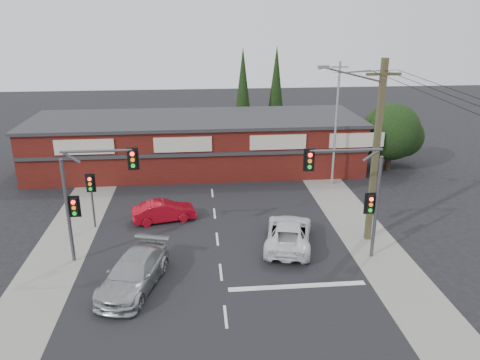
{
  "coord_description": "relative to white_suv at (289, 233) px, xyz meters",
  "views": [
    {
      "loc": [
        -0.96,
        -20.13,
        12.08
      ],
      "look_at": [
        1.23,
        3.0,
        3.79
      ],
      "focal_mm": 35.0,
      "sensor_mm": 36.0,
      "label": 1
    }
  ],
  "objects": [
    {
      "name": "utility_pole",
      "position": [
        4.49,
        0.32,
        4.68
      ],
      "size": [
        4.38,
        0.59,
        10.0
      ],
      "color": "#4C462A",
      "rests_on": "ground"
    },
    {
      "name": "traffic_mast_right",
      "position": [
        2.99,
        -1.66,
        3.23
      ],
      "size": [
        3.96,
        0.27,
        5.97
      ],
      "color": "#47494C",
      "rests_on": "ground"
    },
    {
      "name": "tree_cluster",
      "position": [
        10.81,
        12.77,
        2.18
      ],
      "size": [
        5.9,
        5.1,
        5.5
      ],
      "color": "#2D2116",
      "rests_on": "ground"
    },
    {
      "name": "white_suv",
      "position": [
        0.0,
        0.0,
        0.0
      ],
      "size": [
        3.52,
        5.59,
        1.44
      ],
      "primitive_type": "imported",
      "rotation": [
        0.0,
        0.0,
        2.91
      ],
      "color": "white",
      "rests_on": "ground"
    },
    {
      "name": "verge_right",
      "position": [
        4.62,
        2.33,
        -0.71
      ],
      "size": [
        3.0,
        70.0,
        0.02
      ],
      "primitive_type": "cube",
      "color": "gray",
      "rests_on": "ground"
    },
    {
      "name": "traffic_mast_left",
      "position": [
        -10.3,
        -0.66,
        3.21
      ],
      "size": [
        3.77,
        0.27,
        5.97
      ],
      "color": "#47494C",
      "rests_on": "ground"
    },
    {
      "name": "ground",
      "position": [
        -3.88,
        -2.67,
        -0.72
      ],
      "size": [
        120.0,
        120.0,
        0.0
      ],
      "primitive_type": "plane",
      "color": "black",
      "rests_on": "ground"
    },
    {
      "name": "power_lines",
      "position": [
        4.6,
        -5.14,
        8.32
      ],
      "size": [
        2.01,
        29.0,
        1.22
      ],
      "color": "black",
      "rests_on": "ground"
    },
    {
      "name": "road_strip",
      "position": [
        -3.88,
        2.33,
        -0.71
      ],
      "size": [
        14.0,
        70.0,
        0.01
      ],
      "primitive_type": "cube",
      "color": "black",
      "rests_on": "ground"
    },
    {
      "name": "stop_line",
      "position": [
        -0.38,
        -4.17,
        -0.7
      ],
      "size": [
        6.5,
        0.35,
        0.01
      ],
      "primitive_type": "cube",
      "color": "silver",
      "rests_on": "ground"
    },
    {
      "name": "lane_dashes",
      "position": [
        -3.88,
        -2.56,
        -0.7
      ],
      "size": [
        0.12,
        37.81,
        0.01
      ],
      "color": "silver",
      "rests_on": "ground"
    },
    {
      "name": "silver_suv",
      "position": [
        -7.96,
        -3.49,
        0.04
      ],
      "size": [
        3.49,
        5.6,
        1.51
      ],
      "primitive_type": "imported",
      "rotation": [
        0.0,
        0.0,
        -0.28
      ],
      "color": "#A3A6A8",
      "rests_on": "ground"
    },
    {
      "name": "conifer_near",
      "position": [
        -0.38,
        21.33,
        4.76
      ],
      "size": [
        1.8,
        1.8,
        9.25
      ],
      "color": "#2D2116",
      "rests_on": "ground"
    },
    {
      "name": "verge_left",
      "position": [
        -12.38,
        2.33,
        -0.71
      ],
      "size": [
        3.0,
        70.0,
        0.02
      ],
      "primitive_type": "cube",
      "color": "gray",
      "rests_on": "ground"
    },
    {
      "name": "red_sedan",
      "position": [
        -7.0,
        3.9,
        -0.09
      ],
      "size": [
        4.04,
        2.15,
        1.26
      ],
      "primitive_type": "imported",
      "rotation": [
        0.0,
        0.0,
        1.79
      ],
      "color": "#A70A19",
      "rests_on": "ground"
    },
    {
      "name": "steel_pole",
      "position": [
        5.12,
        9.33,
        3.98
      ],
      "size": [
        1.2,
        0.16,
        9.0
      ],
      "color": "gray",
      "rests_on": "ground"
    },
    {
      "name": "shop_building",
      "position": [
        -4.87,
        14.32,
        1.41
      ],
      "size": [
        27.3,
        8.4,
        4.22
      ],
      "color": "#46110E",
      "rests_on": "ground"
    },
    {
      "name": "pedestal_signal",
      "position": [
        -11.08,
        3.34,
        1.69
      ],
      "size": [
        0.55,
        0.27,
        3.38
      ],
      "color": "#47494C",
      "rests_on": "ground"
    },
    {
      "name": "conifer_far",
      "position": [
        3.12,
        23.33,
        4.76
      ],
      "size": [
        1.8,
        1.8,
        9.25
      ],
      "color": "#2D2116",
      "rests_on": "ground"
    }
  ]
}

